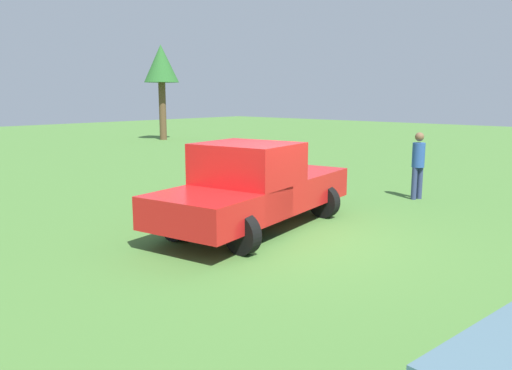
% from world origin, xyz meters
% --- Properties ---
extents(ground_plane, '(80.00, 80.00, 0.00)m').
position_xyz_m(ground_plane, '(0.00, 0.00, 0.00)').
color(ground_plane, '#477533').
extents(pickup_truck, '(2.74, 5.23, 1.78)m').
position_xyz_m(pickup_truck, '(-0.88, 0.12, 0.91)').
color(pickup_truck, black).
rests_on(pickup_truck, ground_plane).
extents(person_bystander, '(0.41, 0.41, 1.76)m').
position_xyz_m(person_bystander, '(0.25, 5.28, 1.00)').
color(person_bystander, navy).
rests_on(person_bystander, ground_plane).
extents(tree_back_left, '(2.07, 2.07, 5.66)m').
position_xyz_m(tree_back_left, '(-19.15, 11.94, 4.39)').
color(tree_back_left, brown).
rests_on(tree_back_left, ground_plane).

